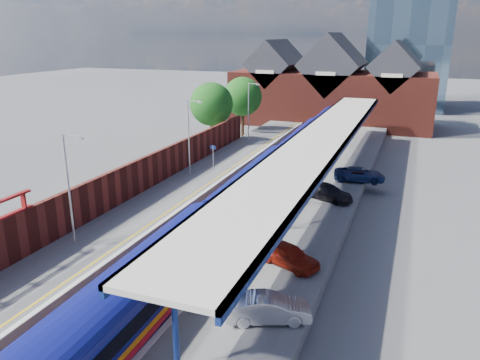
% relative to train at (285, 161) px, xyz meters
% --- Properties ---
extents(ground, '(240.00, 240.00, 0.00)m').
position_rel_train_xyz_m(ground, '(-1.49, 4.08, -2.12)').
color(ground, '#5B5B5E').
rests_on(ground, ground).
extents(ballast_bed, '(6.00, 76.00, 0.06)m').
position_rel_train_xyz_m(ballast_bed, '(-1.49, -5.92, -2.09)').
color(ballast_bed, '#473D33').
rests_on(ballast_bed, ground).
extents(rails, '(4.51, 76.00, 0.14)m').
position_rel_train_xyz_m(rails, '(-1.49, -5.92, -2.00)').
color(rails, slate).
rests_on(rails, ground).
extents(left_platform, '(5.00, 76.00, 1.00)m').
position_rel_train_xyz_m(left_platform, '(-6.99, -5.92, -1.62)').
color(left_platform, '#565659').
rests_on(left_platform, ground).
extents(right_platform, '(6.00, 76.00, 1.00)m').
position_rel_train_xyz_m(right_platform, '(4.51, -5.92, -1.62)').
color(right_platform, '#565659').
rests_on(right_platform, ground).
extents(coping_left, '(0.30, 76.00, 0.05)m').
position_rel_train_xyz_m(coping_left, '(-4.64, -5.92, -1.10)').
color(coping_left, silver).
rests_on(coping_left, left_platform).
extents(coping_right, '(0.30, 76.00, 0.05)m').
position_rel_train_xyz_m(coping_right, '(1.66, -5.92, -1.10)').
color(coping_right, silver).
rests_on(coping_right, right_platform).
extents(yellow_line, '(0.14, 76.00, 0.01)m').
position_rel_train_xyz_m(yellow_line, '(-5.24, -5.92, -1.12)').
color(yellow_line, yellow).
rests_on(yellow_line, left_platform).
extents(train, '(3.20, 65.96, 3.45)m').
position_rel_train_xyz_m(train, '(0.00, 0.00, 0.00)').
color(train, navy).
rests_on(train, ground).
extents(canopy, '(4.50, 52.00, 4.48)m').
position_rel_train_xyz_m(canopy, '(3.99, -3.97, 3.13)').
color(canopy, navy).
rests_on(canopy, right_platform).
extents(lamp_post_b, '(1.48, 0.18, 7.00)m').
position_rel_train_xyz_m(lamp_post_b, '(-7.86, -19.92, 2.87)').
color(lamp_post_b, '#A5A8AA').
rests_on(lamp_post_b, left_platform).
extents(lamp_post_c, '(1.48, 0.18, 7.00)m').
position_rel_train_xyz_m(lamp_post_c, '(-7.86, -3.92, 2.87)').
color(lamp_post_c, '#A5A8AA').
rests_on(lamp_post_c, left_platform).
extents(lamp_post_d, '(1.48, 0.18, 7.00)m').
position_rel_train_xyz_m(lamp_post_d, '(-7.86, 12.08, 2.87)').
color(lamp_post_d, '#A5A8AA').
rests_on(lamp_post_d, left_platform).
extents(platform_sign, '(0.55, 0.08, 2.50)m').
position_rel_train_xyz_m(platform_sign, '(-6.49, -1.92, 0.57)').
color(platform_sign, '#A5A8AA').
rests_on(platform_sign, left_platform).
extents(brick_wall, '(0.35, 50.00, 3.86)m').
position_rel_train_xyz_m(brick_wall, '(-9.59, -12.38, 0.33)').
color(brick_wall, maroon).
rests_on(brick_wall, left_platform).
extents(station_building, '(30.00, 12.12, 13.78)m').
position_rel_train_xyz_m(station_building, '(-1.49, 32.08, 3.33)').
color(station_building, maroon).
rests_on(station_building, ground).
extents(tree_near, '(5.20, 5.20, 8.10)m').
position_rel_train_xyz_m(tree_near, '(-11.84, 9.99, 3.23)').
color(tree_near, '#382314').
rests_on(tree_near, ground).
extents(tree_far, '(5.20, 5.20, 8.10)m').
position_rel_train_xyz_m(tree_far, '(-10.84, 17.99, 3.23)').
color(tree_far, '#382314').
rests_on(tree_far, ground).
extents(parked_car_red, '(4.03, 2.93, 1.28)m').
position_rel_train_xyz_m(parked_car_red, '(5.29, -17.97, -0.48)').
color(parked_car_red, maroon).
rests_on(parked_car_red, right_platform).
extents(parked_car_silver, '(4.08, 2.72, 1.27)m').
position_rel_train_xyz_m(parked_car_silver, '(5.83, -23.48, -0.49)').
color(parked_car_silver, '#B2B2B7').
rests_on(parked_car_silver, right_platform).
extents(parked_car_dark, '(4.52, 3.20, 1.22)m').
position_rel_train_xyz_m(parked_car_dark, '(5.25, -6.09, -0.51)').
color(parked_car_dark, black).
rests_on(parked_car_dark, right_platform).
extents(parked_car_blue, '(4.70, 2.62, 1.24)m').
position_rel_train_xyz_m(parked_car_blue, '(7.01, -0.35, -0.50)').
color(parked_car_blue, navy).
rests_on(parked_car_blue, right_platform).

